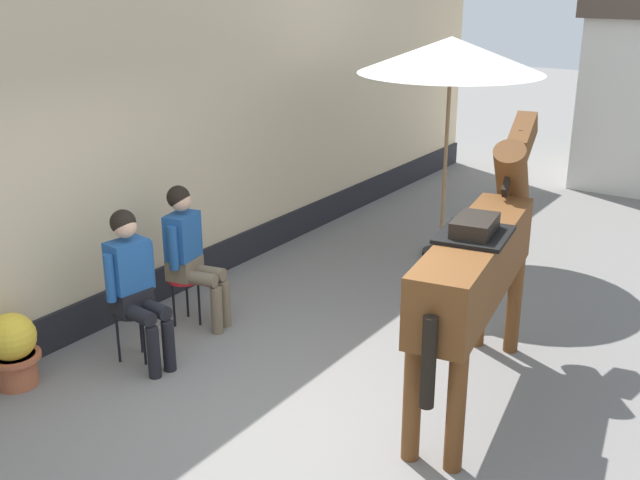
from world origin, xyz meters
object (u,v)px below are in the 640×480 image
Objects in this scene: cafe_parasol at (451,56)px; spare_stool_white at (463,279)px; saddled_horse_center at (479,259)px; flower_planter_far at (13,349)px; seated_visitor_near at (134,281)px; seated_visitor_far at (189,249)px.

cafe_parasol is 2.62m from spare_stool_white.
saddled_horse_center is 1.15× the size of cafe_parasol.
spare_stool_white is at bearing 52.79° from flower_planter_far.
cafe_parasol is at bearing 75.23° from seated_visitor_near.
spare_stool_white is (2.52, 3.32, 0.07)m from flower_planter_far.
flower_planter_far is (-0.42, -1.69, -0.44)m from seated_visitor_far.
seated_visitor_far reaches higher than flower_planter_far.
flower_planter_far is at bearing -123.23° from seated_visitor_near.
saddled_horse_center is 3.41m from cafe_parasol.
cafe_parasol is (1.18, 3.09, 1.59)m from seated_visitor_far.
seated_visitor_near is 1.11m from flower_planter_far.
seated_visitor_far reaches higher than spare_stool_white.
seated_visitor_near is at bearing -128.50° from spare_stool_white.
seated_visitor_far is 2.81m from saddled_horse_center.
seated_visitor_far is 2.69m from spare_stool_white.
seated_visitor_far is (-0.14, 0.84, 0.00)m from seated_visitor_near.
flower_planter_far is at bearing -103.82° from seated_visitor_far.
saddled_horse_center is 3.86m from flower_planter_far.
cafe_parasol reaches higher than flower_planter_far.
flower_planter_far reaches higher than spare_stool_white.
seated_visitor_far is 0.47× the size of saddled_horse_center.
flower_planter_far is 0.25× the size of cafe_parasol.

